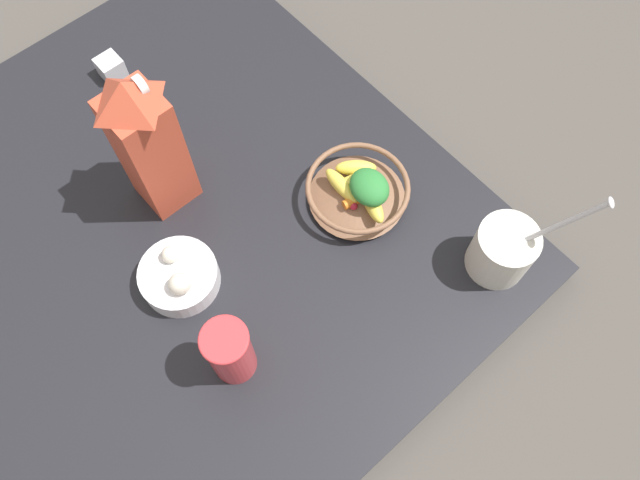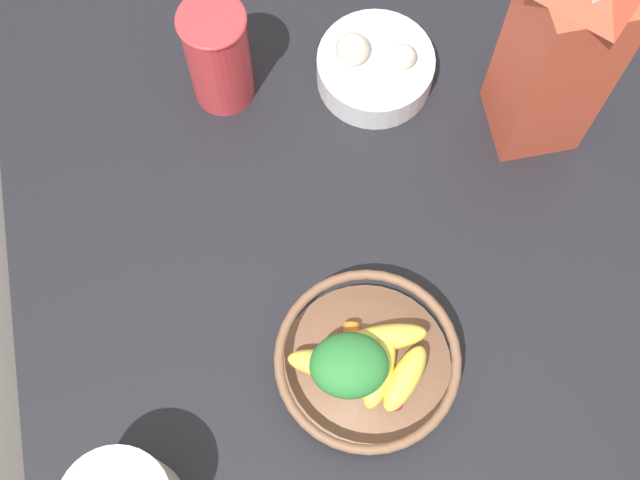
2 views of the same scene
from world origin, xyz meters
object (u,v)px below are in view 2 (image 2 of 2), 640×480
Objects in this scene: milk_carton at (562,47)px; garlic_bowl at (375,71)px; drinking_cup at (218,55)px; fruit_bowl at (366,363)px.

milk_carton is 0.22m from garlic_bowl.
drinking_cup is (-0.33, 0.10, -0.08)m from milk_carton.
fruit_bowl is at bearing -103.93° from garlic_bowl.
milk_carton is (0.24, 0.24, 0.12)m from fruit_bowl.
garlic_bowl is at bearing 152.79° from milk_carton.
milk_carton reaches higher than garlic_bowl.
garlic_bowl is at bearing -7.44° from drinking_cup.
fruit_bowl is 1.29× the size of drinking_cup.
drinking_cup reaches higher than fruit_bowl.
milk_carton is at bearing 45.35° from fruit_bowl.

